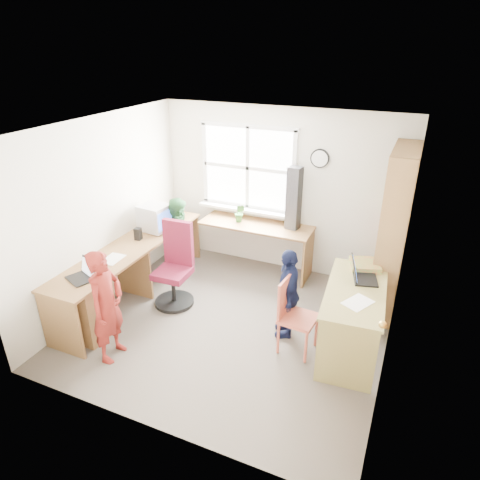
{
  "coord_description": "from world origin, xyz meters",
  "views": [
    {
      "loc": [
        1.83,
        -3.94,
        3.21
      ],
      "look_at": [
        0.0,
        0.25,
        1.05
      ],
      "focal_mm": 32.0,
      "sensor_mm": 36.0,
      "label": 1
    }
  ],
  "objects_px": {
    "right_desk": "(354,306)",
    "cd_tower": "(294,198)",
    "swivel_chair": "(175,269)",
    "potted_plant": "(240,213)",
    "l_desk": "(127,282)",
    "bookshelf": "(393,237)",
    "laptop_right": "(361,274)",
    "person_navy": "(288,293)",
    "crt_monitor": "(155,218)",
    "person_green": "(180,238)",
    "laptop_left": "(83,274)",
    "person_red": "(107,306)",
    "wooden_chair": "(293,312)"
  },
  "relations": [
    {
      "from": "right_desk",
      "to": "cd_tower",
      "type": "distance_m",
      "value": 1.88
    },
    {
      "from": "swivel_chair",
      "to": "potted_plant",
      "type": "distance_m",
      "value": 1.34
    },
    {
      "from": "l_desk",
      "to": "right_desk",
      "type": "distance_m",
      "value": 2.75
    },
    {
      "from": "bookshelf",
      "to": "swivel_chair",
      "type": "distance_m",
      "value": 2.78
    },
    {
      "from": "bookshelf",
      "to": "potted_plant",
      "type": "relative_size",
      "value": 7.51
    },
    {
      "from": "laptop_right",
      "to": "person_navy",
      "type": "bearing_deg",
      "value": 95.31
    },
    {
      "from": "potted_plant",
      "to": "crt_monitor",
      "type": "bearing_deg",
      "value": -142.09
    },
    {
      "from": "right_desk",
      "to": "person_green",
      "type": "distance_m",
      "value": 2.68
    },
    {
      "from": "person_navy",
      "to": "cd_tower",
      "type": "bearing_deg",
      "value": 177.92
    },
    {
      "from": "person_green",
      "to": "person_navy",
      "type": "relative_size",
      "value": 1.09
    },
    {
      "from": "laptop_right",
      "to": "bookshelf",
      "type": "bearing_deg",
      "value": -31.81
    },
    {
      "from": "l_desk",
      "to": "potted_plant",
      "type": "height_order",
      "value": "potted_plant"
    },
    {
      "from": "right_desk",
      "to": "person_green",
      "type": "bearing_deg",
      "value": 160.8
    },
    {
      "from": "laptop_left",
      "to": "right_desk",
      "type": "bearing_deg",
      "value": 40.69
    },
    {
      "from": "l_desk",
      "to": "swivel_chair",
      "type": "height_order",
      "value": "swivel_chair"
    },
    {
      "from": "potted_plant",
      "to": "person_red",
      "type": "distance_m",
      "value": 2.5
    },
    {
      "from": "laptop_left",
      "to": "person_navy",
      "type": "height_order",
      "value": "person_navy"
    },
    {
      "from": "l_desk",
      "to": "person_red",
      "type": "xyz_separation_m",
      "value": [
        0.33,
        -0.75,
        0.19
      ]
    },
    {
      "from": "right_desk",
      "to": "bookshelf",
      "type": "height_order",
      "value": "bookshelf"
    },
    {
      "from": "person_navy",
      "to": "person_green",
      "type": "bearing_deg",
      "value": -128.8
    },
    {
      "from": "wooden_chair",
      "to": "potted_plant",
      "type": "bearing_deg",
      "value": 135.98
    },
    {
      "from": "bookshelf",
      "to": "laptop_left",
      "type": "height_order",
      "value": "bookshelf"
    },
    {
      "from": "bookshelf",
      "to": "crt_monitor",
      "type": "distance_m",
      "value": 3.18
    },
    {
      "from": "wooden_chair",
      "to": "potted_plant",
      "type": "xyz_separation_m",
      "value": [
        -1.31,
        1.53,
        0.41
      ]
    },
    {
      "from": "l_desk",
      "to": "person_green",
      "type": "bearing_deg",
      "value": 83.94
    },
    {
      "from": "cd_tower",
      "to": "swivel_chair",
      "type": "bearing_deg",
      "value": -122.31
    },
    {
      "from": "right_desk",
      "to": "laptop_left",
      "type": "height_order",
      "value": "laptop_left"
    },
    {
      "from": "potted_plant",
      "to": "person_green",
      "type": "height_order",
      "value": "person_green"
    },
    {
      "from": "swivel_chair",
      "to": "crt_monitor",
      "type": "xyz_separation_m",
      "value": [
        -0.58,
        0.46,
        0.46
      ]
    },
    {
      "from": "crt_monitor",
      "to": "potted_plant",
      "type": "height_order",
      "value": "crt_monitor"
    },
    {
      "from": "swivel_chair",
      "to": "wooden_chair",
      "type": "xyz_separation_m",
      "value": [
        1.7,
        -0.31,
        -0.01
      ]
    },
    {
      "from": "person_red",
      "to": "person_green",
      "type": "bearing_deg",
      "value": 1.57
    },
    {
      "from": "swivel_chair",
      "to": "person_navy",
      "type": "relative_size",
      "value": 1.0
    },
    {
      "from": "swivel_chair",
      "to": "potted_plant",
      "type": "xyz_separation_m",
      "value": [
        0.39,
        1.21,
        0.41
      ]
    },
    {
      "from": "cd_tower",
      "to": "potted_plant",
      "type": "relative_size",
      "value": 3.21
    },
    {
      "from": "person_navy",
      "to": "l_desk",
      "type": "bearing_deg",
      "value": -96.23
    },
    {
      "from": "l_desk",
      "to": "crt_monitor",
      "type": "bearing_deg",
      "value": 100.49
    },
    {
      "from": "bookshelf",
      "to": "wooden_chair",
      "type": "height_order",
      "value": "bookshelf"
    },
    {
      "from": "l_desk",
      "to": "laptop_left",
      "type": "relative_size",
      "value": 7.7
    },
    {
      "from": "crt_monitor",
      "to": "person_red",
      "type": "height_order",
      "value": "person_red"
    },
    {
      "from": "crt_monitor",
      "to": "laptop_right",
      "type": "relative_size",
      "value": 1.02
    },
    {
      "from": "potted_plant",
      "to": "person_green",
      "type": "bearing_deg",
      "value": -139.34
    },
    {
      "from": "swivel_chair",
      "to": "bookshelf",
      "type": "bearing_deg",
      "value": 18.55
    },
    {
      "from": "person_red",
      "to": "potted_plant",
      "type": "bearing_deg",
      "value": -15.74
    },
    {
      "from": "right_desk",
      "to": "swivel_chair",
      "type": "height_order",
      "value": "swivel_chair"
    },
    {
      "from": "l_desk",
      "to": "bookshelf",
      "type": "bearing_deg",
      "value": 26.43
    },
    {
      "from": "crt_monitor",
      "to": "person_green",
      "type": "bearing_deg",
      "value": 36.77
    },
    {
      "from": "bookshelf",
      "to": "crt_monitor",
      "type": "relative_size",
      "value": 5.04
    },
    {
      "from": "swivel_chair",
      "to": "laptop_left",
      "type": "xyz_separation_m",
      "value": [
        -0.57,
        -1.0,
        0.32
      ]
    },
    {
      "from": "potted_plant",
      "to": "right_desk",
      "type": "bearing_deg",
      "value": -33.45
    }
  ]
}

